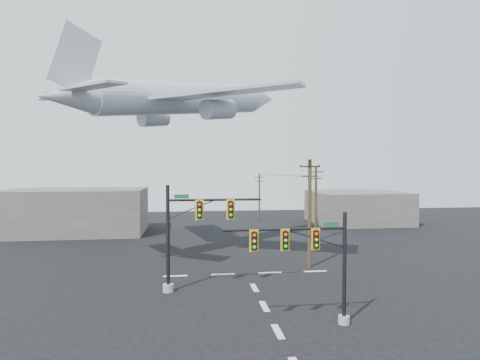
{
  "coord_description": "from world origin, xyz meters",
  "views": [
    {
      "loc": [
        -4.8,
        -21.34,
        9.13
      ],
      "look_at": [
        -1.47,
        5.0,
        8.21
      ],
      "focal_mm": 30.0,
      "sensor_mm": 36.0,
      "label": 1
    }
  ],
  "objects": [
    {
      "name": "power_lines",
      "position": [
        8.47,
        28.95,
        8.16
      ],
      "size": [
        6.27,
        31.39,
        0.93
      ],
      "color": "black"
    },
    {
      "name": "signal_mast_far",
      "position": [
        -4.9,
        7.83,
        4.16
      ],
      "size": [
        7.21,
        0.85,
        7.77
      ],
      "color": "gray",
      "rests_on": "ground"
    },
    {
      "name": "utility_pole_c",
      "position": [
        6.84,
        44.82,
        4.08
      ],
      "size": [
        1.6,
        0.27,
        7.8
      ],
      "rotation": [
        0.0,
        0.0,
        -0.05
      ],
      "color": "#4C3420",
      "rests_on": "ground"
    },
    {
      "name": "signal_mast_near",
      "position": [
        2.22,
        0.53,
        3.72
      ],
      "size": [
        7.39,
        0.72,
        6.5
      ],
      "color": "gray",
      "rests_on": "ground"
    },
    {
      "name": "utility_pole_b",
      "position": [
        10.47,
        25.76,
        4.72
      ],
      "size": [
        1.83,
        0.3,
        9.03
      ],
      "rotation": [
        0.0,
        0.0,
        -0.05
      ],
      "color": "#4C3420",
      "rests_on": "ground"
    },
    {
      "name": "lane_markings",
      "position": [
        0.0,
        5.33,
        0.01
      ],
      "size": [
        14.0,
        21.2,
        0.01
      ],
      "color": "beige",
      "rests_on": "ground"
    },
    {
      "name": "building_left",
      "position": [
        -20.0,
        35.0,
        3.0
      ],
      "size": [
        18.0,
        10.0,
        6.0
      ],
      "primitive_type": "cube",
      "color": "#67615B",
      "rests_on": "ground"
    },
    {
      "name": "ground",
      "position": [
        0.0,
        0.0,
        0.0
      ],
      "size": [
        120.0,
        120.0,
        0.0
      ],
      "primitive_type": "plane",
      "color": "black",
      "rests_on": "ground"
    },
    {
      "name": "utility_pole_a",
      "position": [
        5.91,
        13.44,
        5.09
      ],
      "size": [
        1.95,
        0.32,
        9.74
      ],
      "rotation": [
        0.0,
        0.0,
        0.09
      ],
      "color": "#4C3420",
      "rests_on": "ground"
    },
    {
      "name": "building_right",
      "position": [
        22.0,
        40.0,
        2.5
      ],
      "size": [
        14.0,
        12.0,
        5.0
      ],
      "primitive_type": "cube",
      "color": "#67615B",
      "rests_on": "ground"
    },
    {
      "name": "airliner",
      "position": [
        -5.19,
        19.78,
        15.92
      ],
      "size": [
        25.24,
        23.81,
        7.68
      ],
      "rotation": [
        0.0,
        -0.12,
        0.71
      ],
      "color": "#ABB1B7"
    }
  ]
}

